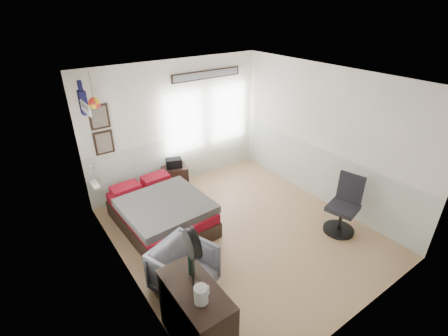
{
  "coord_description": "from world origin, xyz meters",
  "views": [
    {
      "loc": [
        -2.95,
        -3.6,
        3.72
      ],
      "look_at": [
        -0.1,
        0.4,
        1.15
      ],
      "focal_mm": 26.0,
      "sensor_mm": 36.0,
      "label": 1
    }
  ],
  "objects_px": {
    "task_chair": "(344,209)",
    "bed": "(161,212)",
    "nightstand": "(175,177)",
    "armchair": "(184,269)",
    "dresser": "(196,316)"
  },
  "relations": [
    {
      "from": "dresser",
      "to": "nightstand",
      "type": "height_order",
      "value": "dresser"
    },
    {
      "from": "dresser",
      "to": "bed",
      "type": "bearing_deg",
      "value": 74.22
    },
    {
      "from": "dresser",
      "to": "nightstand",
      "type": "distance_m",
      "value": 3.72
    },
    {
      "from": "armchair",
      "to": "task_chair",
      "type": "bearing_deg",
      "value": -29.1
    },
    {
      "from": "task_chair",
      "to": "armchair",
      "type": "bearing_deg",
      "value": 156.77
    },
    {
      "from": "dresser",
      "to": "armchair",
      "type": "distance_m",
      "value": 0.88
    },
    {
      "from": "dresser",
      "to": "nightstand",
      "type": "bearing_deg",
      "value": 66.19
    },
    {
      "from": "task_chair",
      "to": "bed",
      "type": "bearing_deg",
      "value": 128.24
    },
    {
      "from": "bed",
      "to": "task_chair",
      "type": "xyz_separation_m",
      "value": [
        2.58,
        -1.97,
        0.14
      ]
    },
    {
      "from": "bed",
      "to": "armchair",
      "type": "distance_m",
      "value": 1.56
    },
    {
      "from": "nightstand",
      "to": "task_chair",
      "type": "bearing_deg",
      "value": -45.64
    },
    {
      "from": "armchair",
      "to": "task_chair",
      "type": "height_order",
      "value": "task_chair"
    },
    {
      "from": "nightstand",
      "to": "bed",
      "type": "bearing_deg",
      "value": -113.59
    },
    {
      "from": "bed",
      "to": "nightstand",
      "type": "distance_m",
      "value": 1.36
    },
    {
      "from": "dresser",
      "to": "task_chair",
      "type": "xyz_separation_m",
      "value": [
        3.23,
        0.36,
        -0.01
      ]
    }
  ]
}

